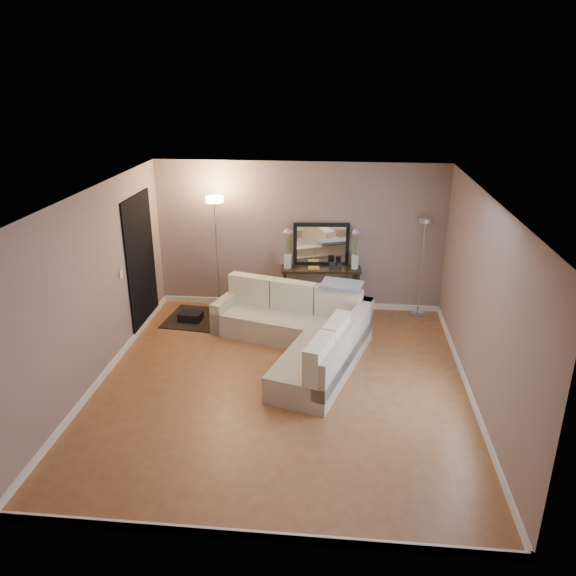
# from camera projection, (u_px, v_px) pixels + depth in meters

# --- Properties ---
(floor) EXTENTS (5.00, 5.50, 0.01)m
(floor) POSITION_uv_depth(u_px,v_px,m) (282.00, 384.00, 7.67)
(floor) COLOR #9A6038
(floor) RESTS_ON ground
(ceiling) EXTENTS (5.00, 5.50, 0.01)m
(ceiling) POSITION_uv_depth(u_px,v_px,m) (281.00, 195.00, 6.72)
(ceiling) COLOR white
(ceiling) RESTS_ON ground
(wall_back) EXTENTS (5.00, 0.02, 2.60)m
(wall_back) POSITION_uv_depth(u_px,v_px,m) (299.00, 237.00, 9.75)
(wall_back) COLOR gray
(wall_back) RESTS_ON ground
(wall_front) EXTENTS (5.00, 0.02, 2.60)m
(wall_front) POSITION_uv_depth(u_px,v_px,m) (245.00, 421.00, 4.63)
(wall_front) COLOR gray
(wall_front) RESTS_ON ground
(wall_left) EXTENTS (0.02, 5.50, 2.60)m
(wall_left) POSITION_uv_depth(u_px,v_px,m) (94.00, 289.00, 7.43)
(wall_left) COLOR gray
(wall_left) RESTS_ON ground
(wall_right) EXTENTS (0.02, 5.50, 2.60)m
(wall_right) POSITION_uv_depth(u_px,v_px,m) (483.00, 303.00, 6.96)
(wall_right) COLOR gray
(wall_right) RESTS_ON ground
(baseboard_back) EXTENTS (5.00, 0.03, 0.10)m
(baseboard_back) POSITION_uv_depth(u_px,v_px,m) (299.00, 303.00, 10.18)
(baseboard_back) COLOR white
(baseboard_back) RESTS_ON ground
(baseboard_front) EXTENTS (5.00, 0.03, 0.10)m
(baseboard_front) POSITION_uv_depth(u_px,v_px,m) (250.00, 535.00, 5.11)
(baseboard_front) COLOR white
(baseboard_front) RESTS_ON ground
(baseboard_left) EXTENTS (0.03, 5.50, 0.10)m
(baseboard_left) POSITION_uv_depth(u_px,v_px,m) (107.00, 372.00, 7.88)
(baseboard_left) COLOR white
(baseboard_left) RESTS_ON ground
(baseboard_right) EXTENTS (0.03, 5.50, 0.10)m
(baseboard_right) POSITION_uv_depth(u_px,v_px,m) (469.00, 390.00, 7.42)
(baseboard_right) COLOR white
(baseboard_right) RESTS_ON ground
(doorway) EXTENTS (0.02, 1.20, 2.20)m
(doorway) POSITION_uv_depth(u_px,v_px,m) (141.00, 262.00, 9.07)
(doorway) COLOR black
(doorway) RESTS_ON ground
(switch_plate) EXTENTS (0.02, 0.08, 0.12)m
(switch_plate) POSITION_uv_depth(u_px,v_px,m) (121.00, 274.00, 8.25)
(switch_plate) COLOR white
(switch_plate) RESTS_ON ground
(sectional_sofa) EXTENTS (2.60, 2.96, 0.87)m
(sectional_sofa) POSITION_uv_depth(u_px,v_px,m) (302.00, 331.00, 8.47)
(sectional_sofa) COLOR #BEAF9A
(sectional_sofa) RESTS_ON floor
(throw_blanket) EXTENTS (0.69, 0.50, 0.08)m
(throw_blanket) POSITION_uv_depth(u_px,v_px,m) (342.00, 285.00, 8.63)
(throw_blanket) COLOR #7D90A1
(throw_blanket) RESTS_ON sectional_sofa
(console_table) EXTENTS (1.38, 0.47, 0.83)m
(console_table) POSITION_uv_depth(u_px,v_px,m) (316.00, 288.00, 9.75)
(console_table) COLOR black
(console_table) RESTS_ON floor
(leaning_mirror) EXTENTS (0.96, 0.12, 0.75)m
(leaning_mirror) POSITION_uv_depth(u_px,v_px,m) (321.00, 244.00, 9.65)
(leaning_mirror) COLOR black
(leaning_mirror) RESTS_ON console_table
(table_decor) EXTENTS (0.58, 0.14, 0.14)m
(table_decor) POSITION_uv_depth(u_px,v_px,m) (321.00, 268.00, 9.58)
(table_decor) COLOR orange
(table_decor) RESTS_ON console_table
(flower_vase_left) EXTENTS (0.16, 0.13, 0.71)m
(flower_vase_left) POSITION_uv_depth(u_px,v_px,m) (288.00, 252.00, 9.53)
(flower_vase_left) COLOR silver
(flower_vase_left) RESTS_ON console_table
(flower_vase_right) EXTENTS (0.16, 0.13, 0.71)m
(flower_vase_right) POSITION_uv_depth(u_px,v_px,m) (355.00, 252.00, 9.50)
(flower_vase_right) COLOR silver
(flower_vase_right) RESTS_ON console_table
(floor_lamp_lit) EXTENTS (0.32, 0.32, 2.06)m
(floor_lamp_lit) POSITION_uv_depth(u_px,v_px,m) (216.00, 232.00, 9.46)
(floor_lamp_lit) COLOR silver
(floor_lamp_lit) RESTS_ON floor
(floor_lamp_unlit) EXTENTS (0.29, 0.29, 1.74)m
(floor_lamp_unlit) POSITION_uv_depth(u_px,v_px,m) (423.00, 248.00, 9.38)
(floor_lamp_unlit) COLOR silver
(floor_lamp_unlit) RESTS_ON floor
(charcoal_rug) EXTENTS (1.44, 1.14, 0.02)m
(charcoal_rug) POSITION_uv_depth(u_px,v_px,m) (207.00, 319.00, 9.65)
(charcoal_rug) COLOR black
(charcoal_rug) RESTS_ON floor
(black_bag) EXTENTS (0.41, 0.31, 0.25)m
(black_bag) POSITION_uv_depth(u_px,v_px,m) (191.00, 319.00, 9.58)
(black_bag) COLOR black
(black_bag) RESTS_ON charcoal_rug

